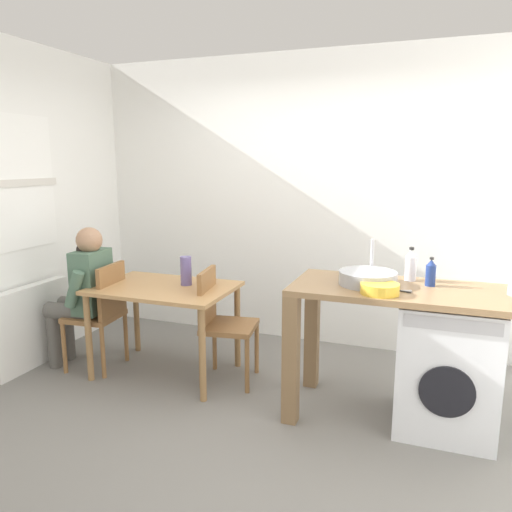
{
  "coord_description": "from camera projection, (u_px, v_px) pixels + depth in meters",
  "views": [
    {
      "loc": [
        1.13,
        -2.74,
        1.73
      ],
      "look_at": [
        -0.05,
        0.45,
        1.06
      ],
      "focal_mm": 34.21,
      "sensor_mm": 36.0,
      "label": 1
    }
  ],
  "objects": [
    {
      "name": "ground_plane",
      "position": [
        239.0,
        425.0,
        3.24
      ],
      "size": [
        5.46,
        5.46,
        0.0
      ],
      "primitive_type": "plane",
      "color": "slate"
    },
    {
      "name": "wall_back",
      "position": [
        308.0,
        202.0,
        4.59
      ],
      "size": [
        4.6,
        0.1,
        2.7
      ],
      "primitive_type": "cube",
      "color": "white",
      "rests_on": "ground_plane"
    },
    {
      "name": "radiator",
      "position": [
        32.0,
        326.0,
        4.13
      ],
      "size": [
        0.1,
        0.8,
        0.7
      ],
      "primitive_type": "cube",
      "color": "white",
      "rests_on": "ground_plane"
    },
    {
      "name": "dining_table",
      "position": [
        164.0,
        298.0,
        3.93
      ],
      "size": [
        1.1,
        0.76,
        0.74
      ],
      "color": "tan",
      "rests_on": "ground_plane"
    },
    {
      "name": "chair_person_seat",
      "position": [
        102.0,
        310.0,
        4.05
      ],
      "size": [
        0.43,
        0.43,
        0.9
      ],
      "rotation": [
        0.0,
        0.0,
        1.66
      ],
      "color": "olive",
      "rests_on": "ground_plane"
    },
    {
      "name": "chair_opposite",
      "position": [
        220.0,
        319.0,
        3.83
      ],
      "size": [
        0.46,
        0.46,
        0.9
      ],
      "rotation": [
        0.0,
        0.0,
        -1.42
      ],
      "color": "olive",
      "rests_on": "ground_plane"
    },
    {
      "name": "seated_person",
      "position": [
        83.0,
        290.0,
        4.06
      ],
      "size": [
        0.52,
        0.52,
        1.2
      ],
      "rotation": [
        0.0,
        0.0,
        1.66
      ],
      "color": "#595651",
      "rests_on": "ground_plane"
    },
    {
      "name": "kitchen_counter",
      "position": [
        374.0,
        308.0,
        3.25
      ],
      "size": [
        1.5,
        0.68,
        0.92
      ],
      "color": "olive",
      "rests_on": "ground_plane"
    },
    {
      "name": "washing_machine",
      "position": [
        447.0,
        365.0,
        3.15
      ],
      "size": [
        0.6,
        0.61,
        0.86
      ],
      "color": "silver",
      "rests_on": "ground_plane"
    },
    {
      "name": "sink_basin",
      "position": [
        368.0,
        278.0,
        3.23
      ],
      "size": [
        0.38,
        0.38,
        0.09
      ],
      "primitive_type": "cylinder",
      "color": "#9EA0A5",
      "rests_on": "kitchen_counter"
    },
    {
      "name": "tap",
      "position": [
        372.0,
        259.0,
        3.37
      ],
      "size": [
        0.02,
        0.02,
        0.28
      ],
      "primitive_type": "cylinder",
      "color": "#B2B2B7",
      "rests_on": "kitchen_counter"
    },
    {
      "name": "bottle_tall_green",
      "position": [
        411.0,
        265.0,
        3.33
      ],
      "size": [
        0.08,
        0.08,
        0.23
      ],
      "color": "silver",
      "rests_on": "kitchen_counter"
    },
    {
      "name": "bottle_squat_brown",
      "position": [
        431.0,
        273.0,
        3.19
      ],
      "size": [
        0.07,
        0.07,
        0.19
      ],
      "color": "navy",
      "rests_on": "kitchen_counter"
    },
    {
      "name": "mixing_bowl",
      "position": [
        380.0,
        288.0,
        3.01
      ],
      "size": [
        0.24,
        0.24,
        0.07
      ],
      "color": "gold",
      "rests_on": "kitchen_counter"
    },
    {
      "name": "vase",
      "position": [
        186.0,
        271.0,
        3.93
      ],
      "size": [
        0.09,
        0.09,
        0.23
      ],
      "primitive_type": "cylinder",
      "color": "slate",
      "rests_on": "dining_table"
    },
    {
      "name": "scissors",
      "position": [
        400.0,
        291.0,
        3.07
      ],
      "size": [
        0.15,
        0.06,
        0.01
      ],
      "color": "#B2B2B7",
      "rests_on": "kitchen_counter"
    }
  ]
}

